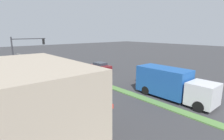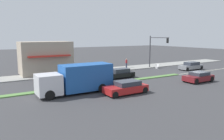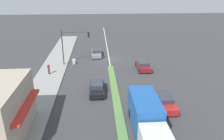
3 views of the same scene
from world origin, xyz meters
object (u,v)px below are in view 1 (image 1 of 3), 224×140
Objects in this scene: pedestrian at (8,80)px; suv_grey at (43,65)px; hatchback_red at (154,79)px; traffic_signal_main at (24,50)px; suv_black at (88,83)px; delivery_truck at (171,83)px; warning_aframe_sign at (27,74)px; sedan_maroon at (101,66)px.

suv_grey is at bearing -129.07° from pedestrian.
hatchback_red is 19.82m from suv_grey.
suv_black is at bearing 111.39° from traffic_signal_main.
traffic_signal_main is 19.85m from delivery_truck.
hatchback_red is 1.00× the size of suv_grey.
pedestrian is 0.21× the size of delivery_truck.
suv_black is (-3.76, 10.32, 0.20)m from warning_aframe_sign.
sedan_maroon is (-2.80, -15.01, -0.85)m from delivery_truck.
sedan_maroon is 10.17m from suv_black.
warning_aframe_sign is at bearing 48.78° from suv_grey.
warning_aframe_sign is 19.93m from delivery_truck.
delivery_truck is at bearing 115.00° from traffic_signal_main.
delivery_truck is 9.02m from suv_black.
pedestrian reaches higher than hatchback_red.
warning_aframe_sign is 0.22× the size of sedan_maroon.
suv_black is (7.20, -3.85, -0.01)m from hatchback_red.
warning_aframe_sign is at bearing -126.79° from pedestrian.
traffic_signal_main reaches higher than pedestrian.
traffic_signal_main reaches higher than delivery_truck.
suv_grey is (7.20, -18.46, -0.00)m from hatchback_red.
traffic_signal_main reaches higher than hatchback_red.
sedan_maroon is (-10.96, 3.14, 0.20)m from warning_aframe_sign.
hatchback_red is (-11.12, 13.88, -3.27)m from traffic_signal_main.
hatchback_red is at bearing 128.72° from traffic_signal_main.
traffic_signal_main is 6.69× the size of warning_aframe_sign.
suv_grey is at bearing -45.90° from sedan_maroon.
pedestrian is 14.21m from sedan_maroon.
pedestrian reaches higher than suv_grey.
suv_black is at bearing 139.09° from pedestrian.
pedestrian is 0.37× the size of suv_grey.
delivery_truck is at bearing 119.33° from suv_black.
hatchback_red reaches higher than sedan_maroon.
delivery_truck reaches higher than sedan_maroon.
traffic_signal_main reaches higher than suv_black.
suv_grey is (-3.76, -4.29, 0.20)m from warning_aframe_sign.
suv_black is at bearing -60.67° from delivery_truck.
delivery_truck is 15.29m from sedan_maroon.
sedan_maroon is at bearing 165.66° from traffic_signal_main.
delivery_truck is 1.95× the size of sedan_maroon.
delivery_truck reaches higher than pedestrian.
pedestrian is 17.93m from delivery_truck.
warning_aframe_sign is 5.70m from suv_grey.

